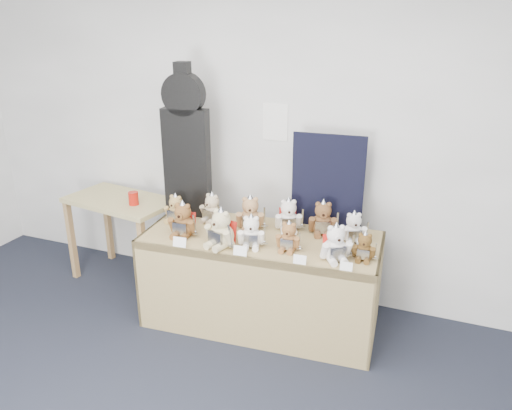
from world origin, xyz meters
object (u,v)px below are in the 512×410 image
at_px(teddy_back_left, 212,209).
at_px(teddy_back_right, 323,219).
at_px(teddy_front_end, 364,248).
at_px(teddy_front_centre, 251,233).
at_px(teddy_back_far_left, 176,209).
at_px(red_cup, 133,198).
at_px(teddy_front_left, 221,230).
at_px(teddy_front_far_left, 183,221).
at_px(teddy_front_far_right, 336,244).
at_px(teddy_back_centre_left, 250,215).
at_px(teddy_back_centre_right, 288,216).
at_px(side_table, 121,212).
at_px(teddy_front_right, 289,237).
at_px(guitar_case, 186,143).
at_px(display_table, 259,259).
at_px(teddy_back_end, 354,229).

distance_m(teddy_back_left, teddy_back_right, 0.89).
bearing_deg(teddy_front_end, teddy_front_centre, -176.37).
relative_size(teddy_front_end, teddy_back_far_left, 0.87).
height_order(red_cup, teddy_front_centre, teddy_front_centre).
height_order(red_cup, teddy_front_left, teddy_front_left).
bearing_deg(red_cup, teddy_back_far_left, -10.41).
xyz_separation_m(teddy_front_far_left, teddy_back_far_left, (-0.19, 0.22, -0.02)).
bearing_deg(teddy_front_end, teddy_front_far_right, -159.89).
xyz_separation_m(teddy_front_far_right, teddy_back_centre_left, (-0.73, 0.27, 0.01)).
xyz_separation_m(teddy_back_centre_right, teddy_back_right, (0.26, 0.03, 0.00)).
xyz_separation_m(red_cup, teddy_back_centre_right, (1.35, 0.08, 0.01)).
bearing_deg(teddy_back_centre_left, side_table, 156.76).
bearing_deg(teddy_back_centre_right, teddy_front_centre, -135.12).
bearing_deg(teddy_front_far_left, side_table, 151.64).
height_order(teddy_front_end, teddy_back_centre_left, teddy_back_centre_left).
bearing_deg(teddy_back_left, teddy_front_far_left, -90.69).
distance_m(teddy_front_far_left, teddy_back_centre_right, 0.80).
bearing_deg(teddy_front_right, teddy_front_left, -169.07).
bearing_deg(teddy_front_far_left, guitar_case, 108.92).
distance_m(display_table, teddy_back_left, 0.58).
bearing_deg(teddy_front_left, teddy_front_centre, 35.99).
bearing_deg(teddy_front_far_right, side_table, 139.03).
height_order(display_table, teddy_back_centre_right, teddy_back_centre_right).
height_order(display_table, teddy_back_far_left, teddy_back_far_left).
xyz_separation_m(side_table, teddy_back_far_left, (0.66, -0.16, 0.18)).
xyz_separation_m(teddy_back_left, teddy_back_centre_right, (0.62, 0.06, 0.01)).
bearing_deg(guitar_case, teddy_front_end, -16.95).
distance_m(teddy_front_right, teddy_front_far_right, 0.34).
bearing_deg(teddy_back_far_left, teddy_back_right, 13.73).
relative_size(display_table, side_table, 1.80).
bearing_deg(teddy_back_centre_right, teddy_back_right, -16.42).
bearing_deg(teddy_back_centre_left, teddy_front_right, -50.85).
distance_m(display_table, teddy_front_centre, 0.29).
distance_m(teddy_front_centre, teddy_front_right, 0.27).
xyz_separation_m(teddy_back_right, teddy_back_end, (0.24, -0.06, -0.01)).
bearing_deg(teddy_back_centre_right, teddy_front_end, -46.63).
xyz_separation_m(teddy_back_centre_left, teddy_back_far_left, (-0.62, -0.07, -0.02)).
bearing_deg(teddy_front_far_left, teddy_front_right, -0.08).
height_order(side_table, teddy_front_end, teddy_front_end).
height_order(guitar_case, teddy_back_centre_left, guitar_case).
relative_size(teddy_front_left, teddy_back_far_left, 1.26).
height_order(teddy_back_left, teddy_back_far_left, teddy_back_left).
distance_m(guitar_case, teddy_back_centre_left, 0.77).
distance_m(display_table, teddy_front_end, 0.81).
height_order(teddy_front_centre, teddy_back_centre_right, teddy_back_centre_right).
relative_size(display_table, teddy_back_right, 6.24).
relative_size(guitar_case, teddy_back_centre_left, 4.08).
bearing_deg(teddy_front_centre, teddy_front_far_left, 163.32).
distance_m(display_table, red_cup, 1.25).
bearing_deg(teddy_front_end, teddy_back_right, 136.86).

